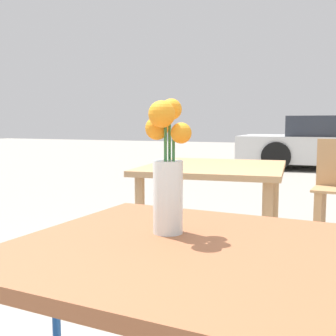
# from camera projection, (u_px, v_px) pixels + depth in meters

# --- Properties ---
(table_front) EXTENTS (0.79, 0.75, 0.72)m
(table_front) POSITION_uv_depth(u_px,v_px,m) (186.00, 297.00, 0.94)
(table_front) COLOR brown
(table_front) RESTS_ON ground_plane
(flower_vase) EXTENTS (0.12, 0.14, 0.33)m
(flower_vase) POSITION_uv_depth(u_px,v_px,m) (167.00, 174.00, 1.01)
(flower_vase) COLOR silver
(flower_vase) RESTS_ON table_front
(table_back) EXTENTS (0.84, 0.93, 0.75)m
(table_back) POSITION_uv_depth(u_px,v_px,m) (215.00, 186.00, 2.38)
(table_back) COLOR tan
(table_back) RESTS_ON ground_plane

